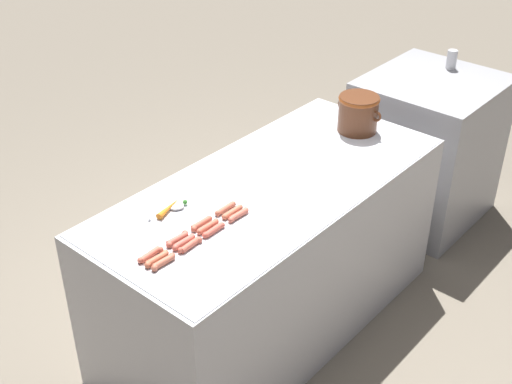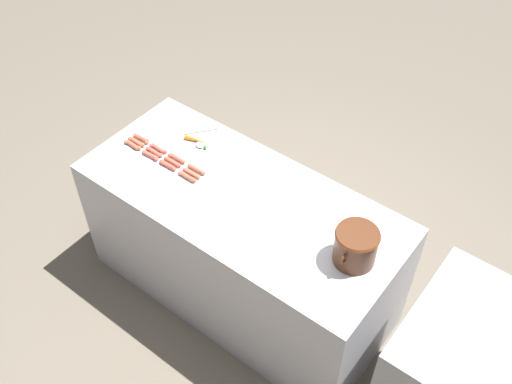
# 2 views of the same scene
# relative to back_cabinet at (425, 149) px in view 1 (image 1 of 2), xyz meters

# --- Properties ---
(ground_plane) EXTENTS (20.00, 20.00, 0.00)m
(ground_plane) POSITION_rel_back_cabinet_xyz_m (-0.05, -1.56, -0.49)
(ground_plane) COLOR #756B5B
(griddle_counter) EXTENTS (0.86, 1.94, 0.92)m
(griddle_counter) POSITION_rel_back_cabinet_xyz_m (-0.05, -1.56, -0.03)
(griddle_counter) COLOR #BCBCC1
(griddle_counter) RESTS_ON ground_plane
(back_cabinet) EXTENTS (0.79, 0.83, 0.99)m
(back_cabinet) POSITION_rel_back_cabinet_xyz_m (0.00, 0.00, 0.00)
(back_cabinet) COLOR #A0A0A4
(back_cabinet) RESTS_ON ground_plane
(hot_dog_0) EXTENTS (0.03, 0.13, 0.03)m
(hot_dog_0) POSITION_rel_back_cabinet_xyz_m (-0.05, -2.35, 0.44)
(hot_dog_0) COLOR #CC604A
(hot_dog_0) RESTS_ON griddle_counter
(hot_dog_1) EXTENTS (0.04, 0.13, 0.03)m
(hot_dog_1) POSITION_rel_back_cabinet_xyz_m (-0.05, -2.20, 0.44)
(hot_dog_1) COLOR #C45D4C
(hot_dog_1) RESTS_ON griddle_counter
(hot_dog_2) EXTENTS (0.03, 0.13, 0.03)m
(hot_dog_2) POSITION_rel_back_cabinet_xyz_m (-0.05, -2.05, 0.44)
(hot_dog_2) COLOR #C55F49
(hot_dog_2) RESTS_ON griddle_counter
(hot_dog_3) EXTENTS (0.03, 0.13, 0.03)m
(hot_dog_3) POSITION_rel_back_cabinet_xyz_m (-0.05, -1.89, 0.44)
(hot_dog_3) COLOR #C1674E
(hot_dog_3) RESTS_ON griddle_counter
(hot_dog_4) EXTENTS (0.03, 0.13, 0.03)m
(hot_dog_4) POSITION_rel_back_cabinet_xyz_m (-0.01, -2.35, 0.44)
(hot_dog_4) COLOR #C86647
(hot_dog_4) RESTS_ON griddle_counter
(hot_dog_5) EXTENTS (0.03, 0.13, 0.03)m
(hot_dog_5) POSITION_rel_back_cabinet_xyz_m (-0.01, -2.20, 0.44)
(hot_dog_5) COLOR #C15B4C
(hot_dog_5) RESTS_ON griddle_counter
(hot_dog_6) EXTENTS (0.03, 0.13, 0.03)m
(hot_dog_6) POSITION_rel_back_cabinet_xyz_m (-0.01, -2.05, 0.44)
(hot_dog_6) COLOR #C95F47
(hot_dog_6) RESTS_ON griddle_counter
(hot_dog_7) EXTENTS (0.03, 0.13, 0.03)m
(hot_dog_7) POSITION_rel_back_cabinet_xyz_m (-0.01, -1.89, 0.44)
(hot_dog_7) COLOR #C9684B
(hot_dog_7) RESTS_ON griddle_counter
(hot_dog_8) EXTENTS (0.03, 0.13, 0.03)m
(hot_dog_8) POSITION_rel_back_cabinet_xyz_m (0.03, -2.35, 0.44)
(hot_dog_8) COLOR #C0644B
(hot_dog_8) RESTS_ON griddle_counter
(hot_dog_9) EXTENTS (0.03, 0.13, 0.03)m
(hot_dog_9) POSITION_rel_back_cabinet_xyz_m (0.03, -2.20, 0.44)
(hot_dog_9) COLOR #C95C48
(hot_dog_9) RESTS_ON griddle_counter
(hot_dog_10) EXTENTS (0.03, 0.13, 0.03)m
(hot_dog_10) POSITION_rel_back_cabinet_xyz_m (0.03, -2.05, 0.44)
(hot_dog_10) COLOR #CE5948
(hot_dog_10) RESTS_ON griddle_counter
(hot_dog_11) EXTENTS (0.03, 0.13, 0.03)m
(hot_dog_11) POSITION_rel_back_cabinet_xyz_m (0.03, -1.89, 0.44)
(hot_dog_11) COLOR #CC634F
(hot_dog_11) RESTS_ON griddle_counter
(bean_pot) EXTENTS (0.29, 0.23, 0.21)m
(bean_pot) POSITION_rel_back_cabinet_xyz_m (-0.05, -0.80, 0.54)
(bean_pot) COLOR #562D19
(bean_pot) RESTS_ON griddle_counter
(serving_spoon) EXTENTS (0.23, 0.20, 0.02)m
(serving_spoon) POSITION_rel_back_cabinet_xyz_m (-0.27, -2.05, 0.44)
(serving_spoon) COLOR #B7B7BC
(serving_spoon) RESTS_ON griddle_counter
(carrot) EXTENTS (0.07, 0.18, 0.03)m
(carrot) POSITION_rel_back_cabinet_xyz_m (-0.25, -2.05, 0.44)
(carrot) COLOR orange
(carrot) RESTS_ON griddle_counter
(soda_can) EXTENTS (0.07, 0.07, 0.12)m
(soda_can) POSITION_rel_back_cabinet_xyz_m (-0.02, 0.23, 0.56)
(soda_can) COLOR #BCBCC1
(soda_can) RESTS_ON back_cabinet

